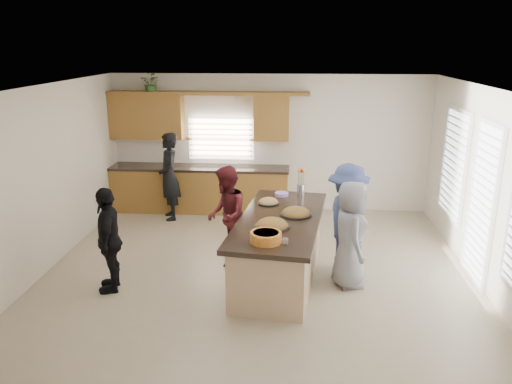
# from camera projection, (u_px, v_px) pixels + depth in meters

# --- Properties ---
(floor) EXTENTS (6.50, 6.50, 0.00)m
(floor) POSITION_uv_depth(u_px,v_px,m) (258.00, 268.00, 7.83)
(floor) COLOR tan
(floor) RESTS_ON ground
(room_shell) EXTENTS (6.52, 6.02, 2.81)m
(room_shell) POSITION_uv_depth(u_px,v_px,m) (259.00, 149.00, 7.28)
(room_shell) COLOR silver
(room_shell) RESTS_ON ground
(back_cabinetry) EXTENTS (4.08, 0.66, 2.46)m
(back_cabinetry) POSITION_uv_depth(u_px,v_px,m) (198.00, 168.00, 10.29)
(back_cabinetry) COLOR olive
(back_cabinetry) RESTS_ON ground
(right_wall_glazing) EXTENTS (0.06, 4.00, 2.25)m
(right_wall_glazing) POSITION_uv_depth(u_px,v_px,m) (484.00, 193.00, 7.07)
(right_wall_glazing) COLOR white
(right_wall_glazing) RESTS_ON ground
(island) EXTENTS (1.48, 2.82, 0.95)m
(island) POSITION_uv_depth(u_px,v_px,m) (280.00, 249.00, 7.41)
(island) COLOR tan
(island) RESTS_ON ground
(platter_front) EXTENTS (0.49, 0.49, 0.20)m
(platter_front) POSITION_uv_depth(u_px,v_px,m) (272.00, 225.00, 6.87)
(platter_front) COLOR black
(platter_front) RESTS_ON island
(platter_mid) EXTENTS (0.47, 0.47, 0.19)m
(platter_mid) POSITION_uv_depth(u_px,v_px,m) (296.00, 213.00, 7.35)
(platter_mid) COLOR black
(platter_mid) RESTS_ON island
(platter_back) EXTENTS (0.34, 0.34, 0.14)m
(platter_back) POSITION_uv_depth(u_px,v_px,m) (268.00, 202.00, 7.87)
(platter_back) COLOR black
(platter_back) RESTS_ON island
(salad_bowl) EXTENTS (0.40, 0.40, 0.14)m
(salad_bowl) POSITION_uv_depth(u_px,v_px,m) (266.00, 237.00, 6.35)
(salad_bowl) COLOR orange
(salad_bowl) RESTS_ON island
(clear_cup) EXTENTS (0.08, 0.08, 0.09)m
(clear_cup) POSITION_uv_depth(u_px,v_px,m) (285.00, 242.00, 6.27)
(clear_cup) COLOR white
(clear_cup) RESTS_ON island
(plate_stack) EXTENTS (0.23, 0.23, 0.05)m
(plate_stack) POSITION_uv_depth(u_px,v_px,m) (282.00, 194.00, 8.29)
(plate_stack) COLOR #B99AE1
(plate_stack) RESTS_ON island
(flower_vase) EXTENTS (0.14, 0.14, 0.45)m
(flower_vase) POSITION_uv_depth(u_px,v_px,m) (301.00, 181.00, 8.28)
(flower_vase) COLOR silver
(flower_vase) RESTS_ON island
(potted_plant) EXTENTS (0.46, 0.43, 0.43)m
(potted_plant) POSITION_uv_depth(u_px,v_px,m) (152.00, 83.00, 9.95)
(potted_plant) COLOR #3B6B2A
(potted_plant) RESTS_ON back_cabinetry
(woman_left_back) EXTENTS (0.62, 0.74, 1.73)m
(woman_left_back) POSITION_uv_depth(u_px,v_px,m) (169.00, 177.00, 9.80)
(woman_left_back) COLOR black
(woman_left_back) RESTS_ON ground
(woman_left_mid) EXTENTS (0.69, 0.83, 1.58)m
(woman_left_mid) POSITION_uv_depth(u_px,v_px,m) (226.00, 216.00, 7.81)
(woman_left_mid) COLOR #5B1B20
(woman_left_mid) RESTS_ON ground
(woman_left_front) EXTENTS (0.55, 0.95, 1.52)m
(woman_left_front) POSITION_uv_depth(u_px,v_px,m) (109.00, 239.00, 6.96)
(woman_left_front) COLOR black
(woman_left_front) RESTS_ON ground
(woman_right_back) EXTENTS (0.81, 1.19, 1.70)m
(woman_right_back) POSITION_uv_depth(u_px,v_px,m) (347.00, 219.00, 7.48)
(woman_right_back) COLOR #354575
(woman_right_back) RESTS_ON ground
(woman_right_front) EXTENTS (0.58, 0.81, 1.56)m
(woman_right_front) POSITION_uv_depth(u_px,v_px,m) (350.00, 234.00, 7.09)
(woman_right_front) COLOR gray
(woman_right_front) RESTS_ON ground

